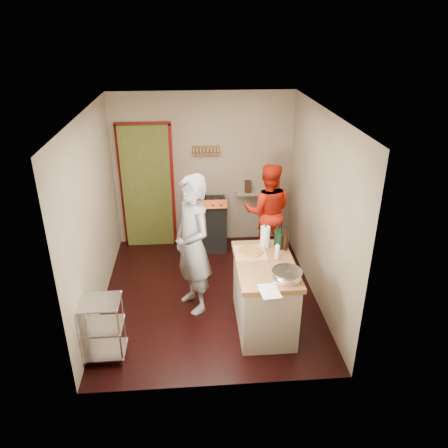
% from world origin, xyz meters
% --- Properties ---
extents(floor, '(3.50, 3.50, 0.00)m').
position_xyz_m(floor, '(0.00, 0.00, 0.00)').
color(floor, black).
rests_on(floor, ground).
extents(back_wall, '(3.00, 0.44, 2.60)m').
position_xyz_m(back_wall, '(-0.64, 1.78, 1.13)').
color(back_wall, tan).
rests_on(back_wall, ground).
extents(left_wall, '(0.04, 3.50, 2.60)m').
position_xyz_m(left_wall, '(-1.50, 0.00, 1.30)').
color(left_wall, tan).
rests_on(left_wall, ground).
extents(right_wall, '(0.04, 3.50, 2.60)m').
position_xyz_m(right_wall, '(1.50, 0.00, 1.30)').
color(right_wall, tan).
rests_on(right_wall, ground).
extents(ceiling, '(3.00, 3.50, 0.02)m').
position_xyz_m(ceiling, '(0.00, 0.00, 2.61)').
color(ceiling, white).
rests_on(ceiling, back_wall).
extents(stove, '(0.60, 0.63, 1.00)m').
position_xyz_m(stove, '(0.05, 1.42, 0.45)').
color(stove, black).
rests_on(stove, ground).
extents(wire_shelving, '(0.48, 0.40, 0.80)m').
position_xyz_m(wire_shelving, '(-1.28, -1.20, 0.44)').
color(wire_shelving, silver).
rests_on(wire_shelving, ground).
extents(island, '(0.72, 1.37, 1.23)m').
position_xyz_m(island, '(0.66, -0.74, 0.49)').
color(island, beige).
rests_on(island, ground).
extents(person_stripe, '(0.72, 0.82, 1.90)m').
position_xyz_m(person_stripe, '(-0.22, -0.27, 0.95)').
color(person_stripe, silver).
rests_on(person_stripe, ground).
extents(person_red, '(0.86, 0.71, 1.60)m').
position_xyz_m(person_red, '(1.00, 1.06, 0.80)').
color(person_red, red).
rests_on(person_red, ground).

